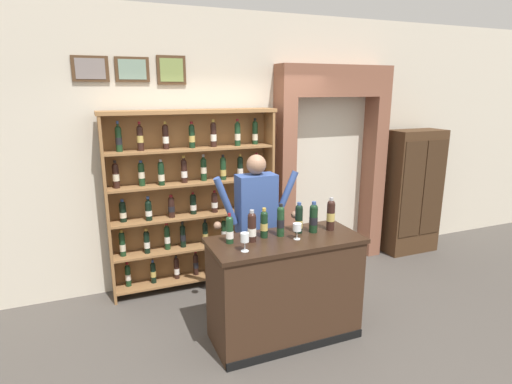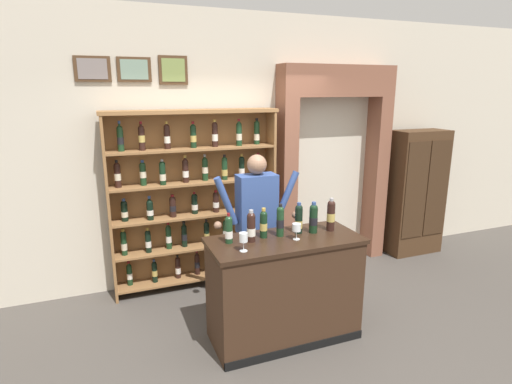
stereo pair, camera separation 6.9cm
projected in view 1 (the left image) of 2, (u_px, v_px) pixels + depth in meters
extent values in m
cube|color=#47423D|center=(271.00, 339.00, 3.95)|extent=(14.00, 14.00, 0.02)
cube|color=beige|center=(217.00, 149.00, 5.04)|extent=(12.00, 0.16, 3.21)
cube|color=#4C331E|center=(90.00, 69.00, 4.23)|extent=(0.36, 0.02, 0.26)
cube|color=gray|center=(90.00, 69.00, 4.22)|extent=(0.29, 0.01, 0.21)
cube|color=#4C331E|center=(132.00, 69.00, 4.38)|extent=(0.36, 0.02, 0.26)
cube|color=gray|center=(132.00, 69.00, 4.37)|extent=(0.29, 0.01, 0.21)
cube|color=#4C331E|center=(171.00, 70.00, 4.53)|extent=(0.32, 0.02, 0.31)
cube|color=#7E934D|center=(172.00, 70.00, 4.52)|extent=(0.25, 0.01, 0.25)
cube|color=olive|center=(107.00, 211.00, 4.42)|extent=(0.03, 0.28, 2.11)
cube|color=olive|center=(269.00, 194.00, 5.12)|extent=(0.03, 0.28, 2.11)
cube|color=olive|center=(191.00, 199.00, 4.89)|extent=(1.94, 0.02, 2.11)
cube|color=olive|center=(197.00, 276.00, 5.00)|extent=(1.88, 0.27, 0.02)
cylinder|color=#19381E|center=(128.00, 277.00, 4.71)|extent=(0.06, 0.06, 0.22)
sphere|color=#19381E|center=(127.00, 268.00, 4.68)|extent=(0.06, 0.06, 0.06)
cylinder|color=#19381E|center=(127.00, 265.00, 4.67)|extent=(0.03, 0.03, 0.07)
cylinder|color=maroon|center=(127.00, 263.00, 4.66)|extent=(0.03, 0.03, 0.03)
cylinder|color=silver|center=(128.00, 277.00, 4.71)|extent=(0.06, 0.06, 0.07)
cylinder|color=black|center=(153.00, 274.00, 4.78)|extent=(0.06, 0.06, 0.22)
sphere|color=black|center=(153.00, 265.00, 4.76)|extent=(0.06, 0.06, 0.06)
cylinder|color=black|center=(153.00, 263.00, 4.75)|extent=(0.02, 0.02, 0.06)
cylinder|color=navy|center=(152.00, 261.00, 4.74)|extent=(0.03, 0.03, 0.03)
cylinder|color=tan|center=(153.00, 274.00, 4.78)|extent=(0.06, 0.06, 0.07)
cylinder|color=black|center=(177.00, 269.00, 4.90)|extent=(0.06, 0.06, 0.23)
sphere|color=black|center=(176.00, 260.00, 4.87)|extent=(0.06, 0.06, 0.06)
cylinder|color=black|center=(176.00, 258.00, 4.86)|extent=(0.03, 0.03, 0.06)
cylinder|color=black|center=(176.00, 257.00, 4.86)|extent=(0.03, 0.03, 0.03)
cylinder|color=silver|center=(177.00, 271.00, 4.90)|extent=(0.06, 0.06, 0.07)
cylinder|color=black|center=(196.00, 266.00, 4.99)|extent=(0.06, 0.06, 0.23)
sphere|color=black|center=(196.00, 257.00, 4.96)|extent=(0.06, 0.06, 0.06)
cylinder|color=black|center=(195.00, 254.00, 4.96)|extent=(0.03, 0.03, 0.08)
cylinder|color=maroon|center=(195.00, 251.00, 4.95)|extent=(0.03, 0.03, 0.03)
cylinder|color=black|center=(196.00, 265.00, 4.99)|extent=(0.06, 0.06, 0.07)
cylinder|color=black|center=(216.00, 262.00, 5.09)|extent=(0.06, 0.06, 0.23)
sphere|color=black|center=(216.00, 253.00, 5.06)|extent=(0.06, 0.06, 0.06)
cylinder|color=black|center=(216.00, 252.00, 5.06)|extent=(0.03, 0.03, 0.06)
cylinder|color=black|center=(216.00, 250.00, 5.05)|extent=(0.03, 0.03, 0.03)
cylinder|color=beige|center=(216.00, 263.00, 5.09)|extent=(0.06, 0.06, 0.07)
cylinder|color=#19381E|center=(235.00, 260.00, 5.17)|extent=(0.06, 0.06, 0.22)
sphere|color=#19381E|center=(234.00, 251.00, 5.14)|extent=(0.06, 0.06, 0.06)
cylinder|color=#19381E|center=(234.00, 249.00, 5.14)|extent=(0.03, 0.03, 0.08)
cylinder|color=#B79338|center=(234.00, 246.00, 5.13)|extent=(0.03, 0.03, 0.03)
cylinder|color=tan|center=(235.00, 262.00, 5.18)|extent=(0.06, 0.06, 0.07)
cylinder|color=black|center=(256.00, 258.00, 5.25)|extent=(0.06, 0.06, 0.21)
sphere|color=black|center=(256.00, 250.00, 5.22)|extent=(0.06, 0.06, 0.06)
cylinder|color=black|center=(256.00, 247.00, 5.21)|extent=(0.02, 0.02, 0.08)
cylinder|color=#B79338|center=(256.00, 245.00, 5.20)|extent=(0.03, 0.03, 0.03)
cylinder|color=silver|center=(256.00, 259.00, 5.25)|extent=(0.06, 0.06, 0.07)
cube|color=olive|center=(196.00, 246.00, 4.90)|extent=(1.88, 0.27, 0.02)
cylinder|color=#19381E|center=(122.00, 245.00, 4.57)|extent=(0.07, 0.07, 0.24)
sphere|color=#19381E|center=(122.00, 235.00, 4.53)|extent=(0.06, 0.06, 0.06)
cylinder|color=#19381E|center=(121.00, 233.00, 4.53)|extent=(0.03, 0.03, 0.06)
cylinder|color=#B79338|center=(121.00, 231.00, 4.52)|extent=(0.03, 0.03, 0.03)
cylinder|color=beige|center=(123.00, 248.00, 4.57)|extent=(0.07, 0.07, 0.08)
cylinder|color=black|center=(147.00, 244.00, 4.65)|extent=(0.07, 0.07, 0.23)
sphere|color=black|center=(146.00, 234.00, 4.62)|extent=(0.06, 0.06, 0.06)
cylinder|color=black|center=(146.00, 232.00, 4.61)|extent=(0.03, 0.03, 0.06)
cylinder|color=#B79338|center=(146.00, 230.00, 4.61)|extent=(0.03, 0.03, 0.03)
cylinder|color=silver|center=(147.00, 245.00, 4.65)|extent=(0.07, 0.07, 0.07)
cylinder|color=#19381E|center=(167.00, 239.00, 4.76)|extent=(0.07, 0.07, 0.24)
sphere|color=#19381E|center=(167.00, 229.00, 4.73)|extent=(0.06, 0.06, 0.06)
cylinder|color=#19381E|center=(167.00, 226.00, 4.72)|extent=(0.03, 0.03, 0.08)
cylinder|color=maroon|center=(166.00, 224.00, 4.71)|extent=(0.03, 0.03, 0.03)
cylinder|color=silver|center=(167.00, 240.00, 4.76)|extent=(0.07, 0.07, 0.08)
cylinder|color=black|center=(183.00, 238.00, 4.83)|extent=(0.07, 0.07, 0.23)
sphere|color=black|center=(183.00, 228.00, 4.80)|extent=(0.06, 0.06, 0.06)
cylinder|color=black|center=(182.00, 225.00, 4.79)|extent=(0.03, 0.03, 0.08)
cylinder|color=black|center=(182.00, 223.00, 4.78)|extent=(0.03, 0.03, 0.03)
cylinder|color=black|center=(183.00, 238.00, 4.83)|extent=(0.07, 0.07, 0.07)
cylinder|color=black|center=(205.00, 234.00, 4.93)|extent=(0.07, 0.07, 0.24)
sphere|color=black|center=(205.00, 225.00, 4.90)|extent=(0.06, 0.06, 0.06)
cylinder|color=black|center=(205.00, 223.00, 4.89)|extent=(0.03, 0.03, 0.06)
cylinder|color=black|center=(205.00, 221.00, 4.89)|extent=(0.03, 0.03, 0.03)
cylinder|color=tan|center=(205.00, 236.00, 4.93)|extent=(0.07, 0.07, 0.08)
cylinder|color=#19381E|center=(224.00, 233.00, 5.00)|extent=(0.07, 0.07, 0.23)
sphere|color=#19381E|center=(224.00, 223.00, 4.97)|extent=(0.06, 0.06, 0.06)
cylinder|color=#19381E|center=(224.00, 221.00, 4.96)|extent=(0.03, 0.03, 0.07)
cylinder|color=#B79338|center=(224.00, 219.00, 4.95)|extent=(0.03, 0.03, 0.03)
cylinder|color=silver|center=(224.00, 234.00, 5.00)|extent=(0.07, 0.07, 0.07)
cylinder|color=black|center=(241.00, 230.00, 5.09)|extent=(0.07, 0.07, 0.24)
sphere|color=black|center=(241.00, 220.00, 5.06)|extent=(0.06, 0.06, 0.06)
cylinder|color=black|center=(241.00, 218.00, 5.05)|extent=(0.02, 0.02, 0.06)
cylinder|color=maroon|center=(241.00, 216.00, 5.04)|extent=(0.03, 0.03, 0.03)
cylinder|color=silver|center=(241.00, 229.00, 5.08)|extent=(0.07, 0.07, 0.08)
cylinder|color=black|center=(259.00, 228.00, 5.17)|extent=(0.07, 0.07, 0.23)
sphere|color=black|center=(259.00, 218.00, 5.14)|extent=(0.06, 0.06, 0.06)
cylinder|color=black|center=(259.00, 216.00, 5.14)|extent=(0.02, 0.02, 0.07)
cylinder|color=#B79338|center=(259.00, 214.00, 5.13)|extent=(0.03, 0.03, 0.03)
cylinder|color=silver|center=(259.00, 227.00, 5.17)|extent=(0.07, 0.07, 0.07)
cube|color=olive|center=(194.00, 215.00, 4.81)|extent=(1.88, 0.27, 0.02)
cylinder|color=black|center=(123.00, 213.00, 4.51)|extent=(0.07, 0.07, 0.19)
sphere|color=black|center=(122.00, 204.00, 4.49)|extent=(0.07, 0.07, 0.07)
cylinder|color=black|center=(122.00, 202.00, 4.48)|extent=(0.03, 0.03, 0.06)
cylinder|color=navy|center=(122.00, 201.00, 4.48)|extent=(0.03, 0.03, 0.03)
cylinder|color=beige|center=(123.00, 215.00, 4.52)|extent=(0.07, 0.07, 0.06)
cylinder|color=black|center=(149.00, 212.00, 4.56)|extent=(0.07, 0.07, 0.19)
sphere|color=black|center=(148.00, 203.00, 4.54)|extent=(0.07, 0.07, 0.07)
cylinder|color=black|center=(148.00, 200.00, 4.53)|extent=(0.03, 0.03, 0.08)
cylinder|color=navy|center=(148.00, 198.00, 4.52)|extent=(0.03, 0.03, 0.03)
cylinder|color=silver|center=(149.00, 213.00, 4.56)|extent=(0.07, 0.07, 0.06)
cylinder|color=black|center=(172.00, 209.00, 4.67)|extent=(0.07, 0.07, 0.20)
sphere|color=black|center=(171.00, 200.00, 4.64)|extent=(0.07, 0.07, 0.07)
cylinder|color=black|center=(171.00, 198.00, 4.64)|extent=(0.03, 0.03, 0.06)
cylinder|color=maroon|center=(171.00, 196.00, 4.63)|extent=(0.04, 0.04, 0.03)
cylinder|color=black|center=(172.00, 209.00, 4.67)|extent=(0.07, 0.07, 0.06)
cylinder|color=black|center=(193.00, 206.00, 4.80)|extent=(0.07, 0.07, 0.20)
sphere|color=black|center=(193.00, 197.00, 4.77)|extent=(0.07, 0.07, 0.07)
cylinder|color=black|center=(193.00, 195.00, 4.77)|extent=(0.03, 0.03, 0.06)
cylinder|color=maroon|center=(193.00, 193.00, 4.76)|extent=(0.03, 0.03, 0.03)
cylinder|color=silver|center=(193.00, 207.00, 4.80)|extent=(0.07, 0.07, 0.06)
cylinder|color=black|center=(215.00, 204.00, 4.86)|extent=(0.07, 0.07, 0.20)
sphere|color=black|center=(214.00, 195.00, 4.84)|extent=(0.07, 0.07, 0.07)
cylinder|color=black|center=(214.00, 193.00, 4.83)|extent=(0.03, 0.03, 0.06)
cylinder|color=maroon|center=(214.00, 192.00, 4.83)|extent=(0.03, 0.03, 0.03)
cylinder|color=silver|center=(215.00, 205.00, 4.87)|extent=(0.07, 0.07, 0.06)
cylinder|color=black|center=(238.00, 202.00, 4.98)|extent=(0.07, 0.07, 0.19)
sphere|color=black|center=(238.00, 193.00, 4.95)|extent=(0.07, 0.07, 0.07)
cylinder|color=black|center=(238.00, 191.00, 4.94)|extent=(0.03, 0.03, 0.07)
cylinder|color=#99999E|center=(238.00, 189.00, 4.94)|extent=(0.03, 0.03, 0.03)
cylinder|color=silver|center=(238.00, 202.00, 4.98)|extent=(0.07, 0.07, 0.06)
cylinder|color=black|center=(260.00, 200.00, 5.05)|extent=(0.07, 0.07, 0.20)
sphere|color=black|center=(260.00, 191.00, 5.03)|extent=(0.07, 0.07, 0.07)
cylinder|color=black|center=(260.00, 189.00, 5.02)|extent=(0.03, 0.03, 0.08)
cylinder|color=black|center=(260.00, 186.00, 5.01)|extent=(0.03, 0.03, 0.03)
cylinder|color=beige|center=(260.00, 199.00, 5.05)|extent=(0.07, 0.07, 0.06)
cube|color=olive|center=(193.00, 183.00, 4.71)|extent=(1.88, 0.27, 0.02)
cylinder|color=black|center=(116.00, 177.00, 4.38)|extent=(0.07, 0.07, 0.23)
sphere|color=black|center=(115.00, 166.00, 4.35)|extent=(0.07, 0.07, 0.07)
cylinder|color=black|center=(115.00, 164.00, 4.34)|extent=(0.03, 0.03, 0.07)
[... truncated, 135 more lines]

